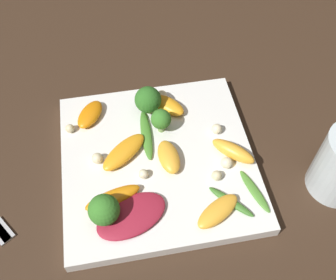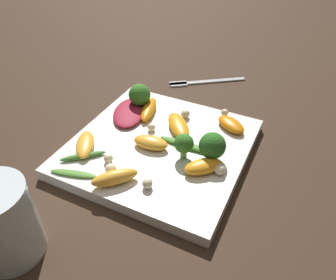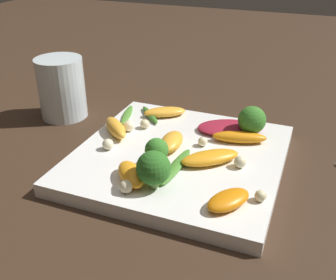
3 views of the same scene
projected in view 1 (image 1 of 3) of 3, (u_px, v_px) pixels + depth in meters
ground_plane at (158, 164)px, 0.59m from camera, size 2.40×2.40×0.00m
plate at (158, 161)px, 0.58m from camera, size 0.28×0.28×0.02m
radicchio_leaf_0 at (131, 216)px, 0.51m from camera, size 0.09×0.11×0.01m
orange_segment_0 at (124, 152)px, 0.57m from camera, size 0.07×0.08×0.02m
orange_segment_1 at (168, 105)px, 0.62m from camera, size 0.06×0.06×0.02m
orange_segment_2 at (90, 114)px, 0.61m from camera, size 0.06×0.06×0.02m
orange_segment_3 at (113, 198)px, 0.52m from camera, size 0.04×0.08×0.02m
orange_segment_4 at (233, 151)px, 0.56m from camera, size 0.06×0.06×0.02m
orange_segment_5 at (218, 211)px, 0.51m from camera, size 0.06×0.07×0.01m
orange_segment_6 at (169, 157)px, 0.56m from camera, size 0.06×0.03×0.02m
broccoli_floret_0 at (161, 120)px, 0.58m from camera, size 0.03×0.03×0.04m
broccoli_floret_1 at (148, 100)px, 0.60m from camera, size 0.04×0.04×0.05m
broccoli_floret_2 at (104, 210)px, 0.49m from camera, size 0.04×0.04×0.05m
arugula_sprig_0 at (231, 202)px, 0.52m from camera, size 0.06×0.06×0.01m
arugula_sprig_1 at (254, 191)px, 0.53m from camera, size 0.07×0.03×0.01m
arugula_sprig_2 at (146, 134)px, 0.59m from camera, size 0.09×0.02×0.01m
macadamia_nut_0 at (217, 176)px, 0.54m from camera, size 0.01×0.01×0.01m
macadamia_nut_1 at (144, 174)px, 0.55m from camera, size 0.01×0.01×0.01m
macadamia_nut_2 at (227, 163)px, 0.55m from camera, size 0.02×0.02×0.02m
macadamia_nut_3 at (70, 128)px, 0.59m from camera, size 0.01×0.01×0.01m
macadamia_nut_4 at (217, 129)px, 0.59m from camera, size 0.02×0.02×0.02m
macadamia_nut_5 at (162, 95)px, 0.63m from camera, size 0.02×0.02×0.02m
macadamia_nut_6 at (97, 158)px, 0.56m from camera, size 0.02×0.02×0.02m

